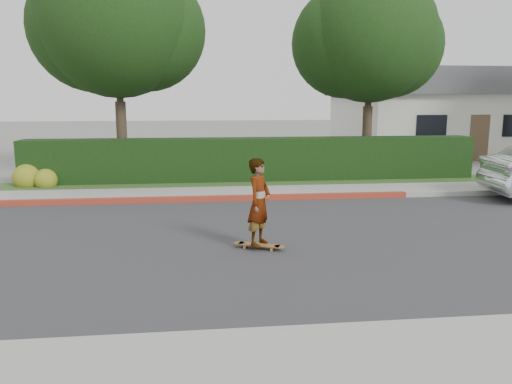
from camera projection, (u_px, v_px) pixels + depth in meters
ground at (439, 236)px, 10.19m from camera, size 120.00×120.00×0.00m
road at (439, 236)px, 10.19m from camera, size 60.00×8.00×0.01m
curb_far at (371, 195)px, 14.18m from camera, size 60.00×0.20×0.15m
curb_red_section at (194, 199)px, 13.62m from camera, size 12.00×0.21×0.15m
sidewalk_far at (361, 190)px, 15.06m from camera, size 60.00×1.60×0.12m
planting_strip at (345, 182)px, 16.63m from camera, size 60.00×1.60×0.10m
hedge at (254, 160)px, 16.75m from camera, size 15.00×1.00×1.50m
flowering_shrub at (33, 178)px, 15.58m from camera, size 1.40×1.00×0.90m
tree_left at (117, 24)px, 16.88m from camera, size 5.99×5.21×8.00m
tree_center at (369, 41)px, 18.44m from camera, size 5.66×4.84×7.44m
house at (442, 113)px, 26.34m from camera, size 10.60×8.60×4.30m
skateboard at (259, 245)px, 9.28m from camera, size 0.97×0.57×0.09m
skateboarder at (259, 202)px, 9.13m from camera, size 0.64×0.70×1.61m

